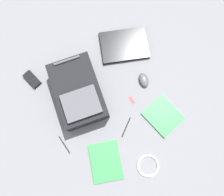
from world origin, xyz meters
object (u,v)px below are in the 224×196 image
at_px(book_red, 106,162).
at_px(pen_black, 126,127).
at_px(cable_coil, 148,166).
at_px(power_brick, 32,79).
at_px(computer_mouse, 144,80).
at_px(pen_blue, 64,145).
at_px(usb_stick, 132,100).
at_px(book_blue, 163,116).
at_px(backpack, 79,93).
at_px(laptop, 124,45).

distance_m(book_red, pen_black, 0.27).
bearing_deg(cable_coil, power_brick, 114.69).
distance_m(power_brick, pen_black, 0.74).
xyz_separation_m(book_red, computer_mouse, (0.50, 0.36, 0.01)).
distance_m(pen_blue, usb_stick, 0.56).
distance_m(computer_mouse, pen_black, 0.35).
bearing_deg(pen_blue, book_blue, -12.78).
bearing_deg(pen_black, computer_mouse, 39.95).
relative_size(book_blue, pen_blue, 1.99).
height_order(backpack, book_blue, backpack).
bearing_deg(pen_blue, laptop, 30.79).
relative_size(backpack, power_brick, 3.82).
xyz_separation_m(book_red, usb_stick, (0.36, 0.28, -0.00)).
bearing_deg(pen_black, laptop, 61.85).
distance_m(backpack, cable_coil, 0.67).
bearing_deg(pen_blue, pen_black, -13.33).
distance_m(book_red, usb_stick, 0.46).
xyz_separation_m(cable_coil, power_brick, (-0.42, 0.91, 0.01)).
xyz_separation_m(backpack, pen_blue, (-0.25, -0.25, -0.09)).
bearing_deg(backpack, book_blue, -42.96).
relative_size(computer_mouse, power_brick, 0.82).
bearing_deg(book_blue, power_brick, 135.30).
height_order(book_red, computer_mouse, computer_mouse).
bearing_deg(laptop, pen_black, -118.15).
height_order(computer_mouse, power_brick, computer_mouse).
xyz_separation_m(book_red, pen_blue, (-0.19, 0.23, -0.00)).
bearing_deg(pen_blue, book_red, -50.17).
relative_size(laptop, book_red, 1.30).
relative_size(cable_coil, usb_stick, 2.50).
height_order(laptop, book_red, laptop).
relative_size(backpack, book_blue, 1.76).
height_order(book_blue, pen_blue, book_blue).
height_order(pen_blue, usb_stick, pen_blue).
bearing_deg(pen_blue, computer_mouse, 10.30).
xyz_separation_m(laptop, cable_coil, (-0.28, -0.81, -0.01)).
height_order(cable_coil, usb_stick, cable_coil).
height_order(cable_coil, pen_blue, cable_coil).
relative_size(backpack, pen_black, 3.28).
xyz_separation_m(power_brick, usb_stick, (0.55, -0.47, -0.01)).
relative_size(laptop, book_blue, 1.47).
distance_m(backpack, pen_blue, 0.37).
xyz_separation_m(book_blue, cable_coil, (-0.26, -0.24, -0.00)).
distance_m(book_red, cable_coil, 0.28).
bearing_deg(book_red, pen_black, 29.91).
distance_m(laptop, book_blue, 0.58).
height_order(power_brick, pen_blue, power_brick).
distance_m(book_blue, power_brick, 0.95).
height_order(backpack, cable_coil, backpack).
height_order(laptop, pen_blue, laptop).
height_order(book_blue, book_red, same).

